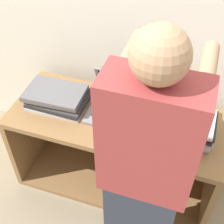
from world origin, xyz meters
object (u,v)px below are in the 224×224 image
object	(u,v)px
laptop_open	(119,105)
laptop_stack_right	(181,124)
laptop_stack_left	(57,97)
person	(145,178)

from	to	relation	value
laptop_open	laptop_stack_right	bearing A→B (deg)	-7.76
laptop_stack_left	laptop_stack_right	world-z (taller)	laptop_stack_right
laptop_stack_right	person	distance (m)	0.49
laptop_open	person	distance (m)	0.60
laptop_open	laptop_stack_left	xyz separation A→B (m)	(-0.39, -0.06, 0.00)
laptop_stack_right	person	bearing A→B (deg)	-102.36
laptop_open	person	xyz separation A→B (m)	(0.29, -0.52, 0.08)
person	laptop_open	bearing A→B (deg)	118.87
laptop_open	laptop_stack_right	world-z (taller)	laptop_open
laptop_open	person	bearing A→B (deg)	-61.13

